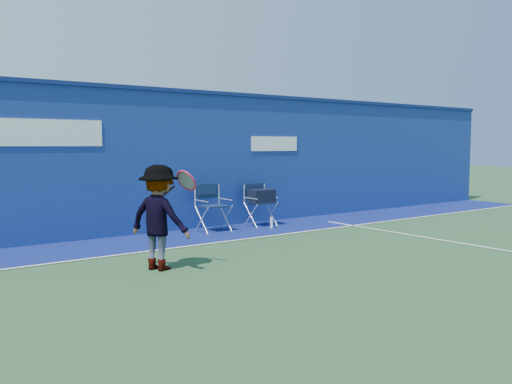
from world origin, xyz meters
TOP-DOWN VIEW (x-y plane):
  - ground at (0.00, 0.00)m, footprint 80.00×80.00m
  - stadium_wall at (-0.00, 5.20)m, footprint 24.00×0.50m
  - out_of_bounds_strip at (0.00, 4.10)m, footprint 24.00×1.80m
  - court_lines at (0.00, 0.60)m, footprint 24.00×12.00m
  - directors_chair_left at (1.49, 4.46)m, footprint 0.61×0.56m
  - directors_chair_right at (2.79, 4.48)m, footprint 0.58×0.52m
  - water_bottle at (2.75, 4.02)m, footprint 0.07×0.07m
  - tennis_player at (-1.05, 1.86)m, footprint 1.04×1.18m

SIDE VIEW (x-z plane):
  - ground at x=0.00m, z-range 0.00..0.00m
  - out_of_bounds_strip at x=0.00m, z-range 0.00..0.01m
  - court_lines at x=0.00m, z-range 0.01..0.01m
  - water_bottle at x=2.75m, z-range 0.00..0.26m
  - directors_chair_left at x=1.49m, z-range -0.17..0.85m
  - directors_chair_right at x=2.79m, z-range -0.08..0.90m
  - tennis_player at x=-1.05m, z-range 0.00..1.58m
  - stadium_wall at x=0.00m, z-range 0.01..3.09m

